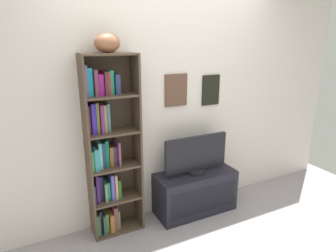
% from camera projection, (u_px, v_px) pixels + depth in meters
% --- Properties ---
extents(back_wall, '(4.80, 0.08, 2.60)m').
position_uv_depth(back_wall, '(165.00, 98.00, 3.05)').
color(back_wall, silver).
rests_on(back_wall, ground).
extents(bookshelf, '(0.51, 0.26, 1.78)m').
position_uv_depth(bookshelf, '(108.00, 151.00, 2.77)').
color(bookshelf, '#4B3A2D').
rests_on(bookshelf, ground).
extents(football, '(0.31, 0.27, 0.17)m').
position_uv_depth(football, '(107.00, 43.00, 2.48)').
color(football, '#8F573C').
rests_on(football, bookshelf).
extents(tv_stand, '(0.91, 0.39, 0.48)m').
position_uv_depth(tv_stand, '(195.00, 192.00, 3.26)').
color(tv_stand, black).
rests_on(tv_stand, ground).
extents(television, '(0.74, 0.22, 0.42)m').
position_uv_depth(television, '(196.00, 155.00, 3.14)').
color(television, black).
rests_on(television, tv_stand).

